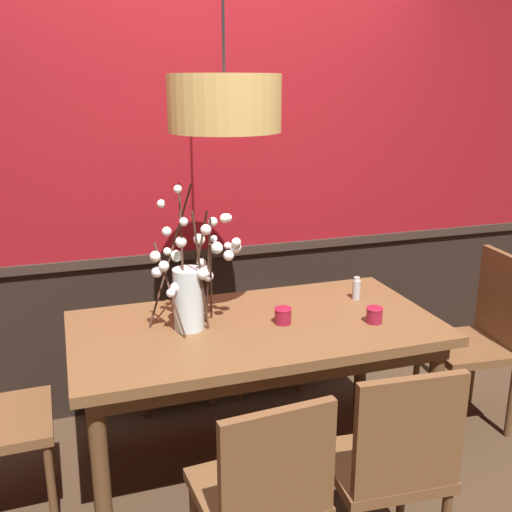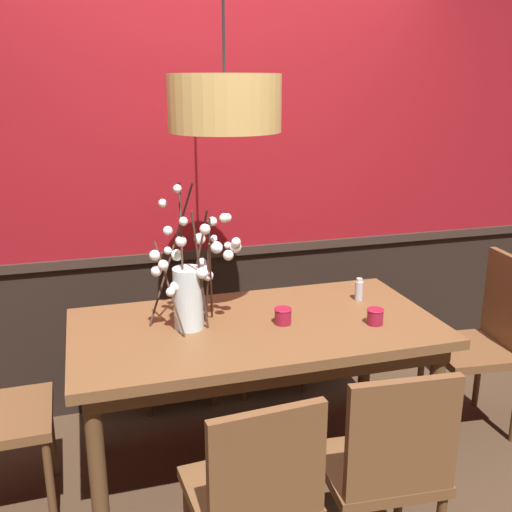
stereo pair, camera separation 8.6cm
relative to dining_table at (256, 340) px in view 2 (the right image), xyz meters
name	(u,v)px [view 2 (the right image)]	position (x,y,z in m)	size (l,w,h in m)	color
ground_plane	(256,463)	(0.00, 0.00, -0.68)	(24.00, 24.00, 0.00)	#422D1E
back_wall	(216,164)	(0.00, 0.80, 0.73)	(4.39, 0.14, 2.84)	black
dining_table	(256,340)	(0.00, 0.00, 0.00)	(1.72, 0.89, 0.76)	brown
chair_near_side_left	(255,493)	(-0.26, -0.85, -0.16)	(0.44, 0.44, 0.90)	brown
chair_far_side_left	(172,311)	(-0.28, 0.86, -0.15)	(0.45, 0.42, 0.96)	brown
chair_near_side_right	(387,465)	(0.25, -0.85, -0.16)	(0.45, 0.42, 0.92)	brown
chair_far_side_right	(264,303)	(0.31, 0.86, -0.16)	(0.46, 0.43, 0.91)	brown
chair_head_east_end	(486,336)	(1.29, -0.01, -0.14)	(0.46, 0.47, 0.98)	brown
vase_with_blossoms	(191,286)	(-0.30, 0.04, 0.29)	(0.43, 0.37, 0.67)	silver
candle_holder_nearer_center	(375,316)	(0.53, -0.16, 0.13)	(0.08, 0.08, 0.08)	maroon
candle_holder_nearer_edge	(283,316)	(0.12, -0.04, 0.13)	(0.08, 0.08, 0.08)	maroon
condiment_bottle	(359,290)	(0.60, 0.15, 0.14)	(0.04, 0.04, 0.12)	#ADADB2
pendant_lamp	(225,103)	(-0.12, 0.06, 1.09)	(0.49, 0.49, 1.19)	tan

